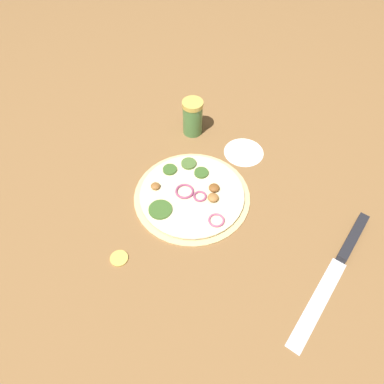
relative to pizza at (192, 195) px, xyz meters
The scene contains 6 objects.
ground_plane 0.01m from the pizza, ahead, with size 3.00×3.00×0.00m, color brown.
pizza is the anchor object (origin of this frame).
knife 0.34m from the pizza, 17.44° to the left, with size 0.07×0.34×0.02m.
spice_jar 0.22m from the pizza, 132.36° to the left, with size 0.05×0.05×0.10m.
loose_cap 0.22m from the pizza, 89.71° to the right, with size 0.04×0.04×0.01m.
flour_patch 0.19m from the pizza, 91.06° to the left, with size 0.10×0.10×0.00m.
Camera 1 is at (0.35, -0.38, 0.68)m, focal length 35.00 mm.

